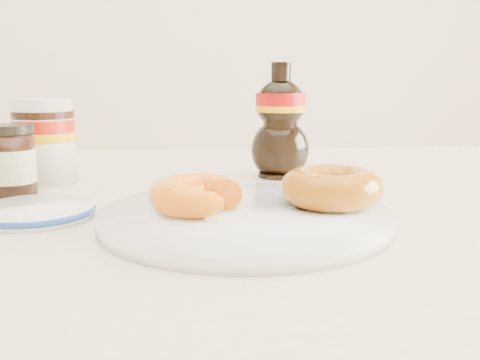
{
  "coord_description": "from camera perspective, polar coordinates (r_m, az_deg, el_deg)",
  "views": [
    {
      "loc": [
        0.02,
        -0.53,
        0.89
      ],
      "look_at": [
        0.08,
        0.03,
        0.79
      ],
      "focal_mm": 40.0,
      "sensor_mm": 36.0,
      "label": 1
    }
  ],
  "objects": [
    {
      "name": "nutella_jar",
      "position": [
        0.78,
        -20.12,
        4.24
      ],
      "size": [
        0.08,
        0.08,
        0.12
      ],
      "rotation": [
        0.0,
        0.0,
        0.32
      ],
      "color": "white",
      "rests_on": "dining_table"
    },
    {
      "name": "dining_table",
      "position": [
        0.67,
        -7.44,
        -9.05
      ],
      "size": [
        1.4,
        0.9,
        0.75
      ],
      "color": "beige",
      "rests_on": "ground"
    },
    {
      "name": "blue_rim_saucer",
      "position": [
        0.59,
        -21.05,
        -3.12
      ],
      "size": [
        0.12,
        0.12,
        0.01
      ],
      "color": "white",
      "rests_on": "dining_table"
    },
    {
      "name": "plate",
      "position": [
        0.53,
        0.57,
        -3.91
      ],
      "size": [
        0.29,
        0.29,
        0.01
      ],
      "color": "white",
      "rests_on": "dining_table"
    },
    {
      "name": "donut_whole",
      "position": [
        0.55,
        9.73,
        -0.76
      ],
      "size": [
        0.11,
        0.11,
        0.04
      ],
      "primitive_type": "torus",
      "rotation": [
        0.0,
        0.0,
        -0.02
      ],
      "color": "#925C09",
      "rests_on": "plate"
    },
    {
      "name": "dark_jar",
      "position": [
        0.69,
        -23.15,
        1.7
      ],
      "size": [
        0.06,
        0.06,
        0.09
      ],
      "rotation": [
        0.0,
        0.0,
        -0.09
      ],
      "color": "black",
      "rests_on": "dining_table"
    },
    {
      "name": "donut_bitten",
      "position": [
        0.52,
        -4.73,
        -1.61
      ],
      "size": [
        0.09,
        0.09,
        0.03
      ],
      "primitive_type": "torus",
      "rotation": [
        0.0,
        0.0,
        0.02
      ],
      "color": "#F5570D",
      "rests_on": "plate"
    },
    {
      "name": "syrup_bottle",
      "position": [
        0.78,
        4.33,
        6.34
      ],
      "size": [
        0.1,
        0.1,
        0.16
      ],
      "primitive_type": null,
      "rotation": [
        0.0,
        0.0,
        -0.35
      ],
      "color": "black",
      "rests_on": "dining_table"
    }
  ]
}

